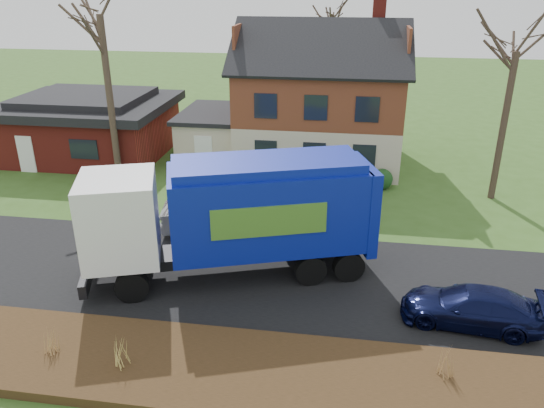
# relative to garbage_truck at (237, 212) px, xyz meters

# --- Properties ---
(ground) EXTENTS (120.00, 120.00, 0.00)m
(ground) POSITION_rel_garbage_truck_xyz_m (-0.03, -0.10, -2.54)
(ground) COLOR #33531B
(ground) RESTS_ON ground
(road) EXTENTS (80.00, 7.00, 0.02)m
(road) POSITION_rel_garbage_truck_xyz_m (-0.03, -0.10, -2.53)
(road) COLOR black
(road) RESTS_ON ground
(mulch_verge) EXTENTS (80.00, 3.50, 0.30)m
(mulch_verge) POSITION_rel_garbage_truck_xyz_m (-0.03, -5.40, -2.39)
(mulch_verge) COLOR black
(mulch_verge) RESTS_ON ground
(main_house) EXTENTS (12.95, 8.95, 9.26)m
(main_house) POSITION_rel_garbage_truck_xyz_m (1.46, 13.81, 1.49)
(main_house) COLOR beige
(main_house) RESTS_ON ground
(ranch_house) EXTENTS (9.80, 8.20, 3.70)m
(ranch_house) POSITION_rel_garbage_truck_xyz_m (-12.03, 12.90, -0.72)
(ranch_house) COLOR maroon
(ranch_house) RESTS_ON ground
(garbage_truck) EXTENTS (10.60, 5.90, 4.40)m
(garbage_truck) POSITION_rel_garbage_truck_xyz_m (0.00, 0.00, 0.00)
(garbage_truck) COLOR black
(garbage_truck) RESTS_ON ground
(silver_sedan) EXTENTS (5.23, 2.60, 1.65)m
(silver_sedan) POSITION_rel_garbage_truck_xyz_m (-1.45, 3.29, -1.71)
(silver_sedan) COLOR #A5A7AD
(silver_sedan) RESTS_ON ground
(navy_wagon) EXTENTS (4.48, 2.28, 1.24)m
(navy_wagon) POSITION_rel_garbage_truck_xyz_m (7.88, -1.91, -1.91)
(navy_wagon) COLOR black
(navy_wagon) RESTS_ON ground
(tree_front_east) EXTENTS (3.65, 3.65, 10.13)m
(tree_front_east) POSITION_rel_garbage_truck_xyz_m (10.94, 9.12, 5.70)
(tree_front_east) COLOR #413127
(tree_front_east) RESTS_ON ground
(grass_clump_west) EXTENTS (0.31, 0.26, 0.83)m
(grass_clump_west) POSITION_rel_garbage_truck_xyz_m (-4.21, -5.59, -1.82)
(grass_clump_west) COLOR tan
(grass_clump_west) RESTS_ON mulch_verge
(grass_clump_mid) EXTENTS (0.34, 0.28, 0.95)m
(grass_clump_mid) POSITION_rel_garbage_truck_xyz_m (-2.06, -5.76, -1.76)
(grass_clump_mid) COLOR tan
(grass_clump_mid) RESTS_ON mulch_verge
(grass_clump_east) EXTENTS (0.33, 0.27, 0.82)m
(grass_clump_east) POSITION_rel_garbage_truck_xyz_m (6.74, -4.86, -1.82)
(grass_clump_east) COLOR #A17947
(grass_clump_east) RESTS_ON mulch_verge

